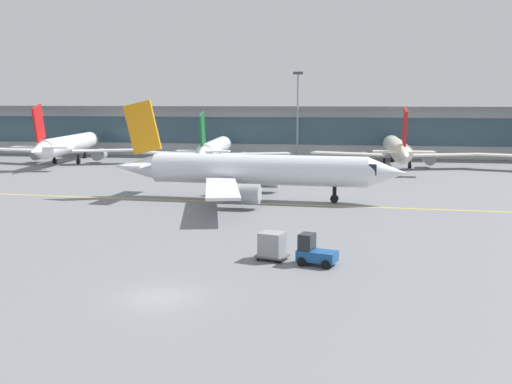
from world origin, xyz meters
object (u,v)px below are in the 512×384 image
at_px(gate_airplane_2, 214,149).
at_px(cargo_dolly_lead, 272,245).
at_px(taxiing_regional_jet, 255,170).
at_px(gate_airplane_1, 69,145).
at_px(gate_airplane_3, 397,149).
at_px(baggage_tug, 314,252).
at_px(apron_light_mast_1, 298,112).

relative_size(gate_airplane_2, cargo_dolly_lead, 11.13).
relative_size(taxiing_regional_jet, cargo_dolly_lead, 13.32).
distance_m(gate_airplane_1, gate_airplane_3, 55.54).
relative_size(gate_airplane_1, gate_airplane_2, 1.12).
xyz_separation_m(baggage_tug, cargo_dolly_lead, (-2.95, 0.90, 0.16)).
bearing_deg(gate_airplane_3, taxiing_regional_jet, 152.65).
distance_m(taxiing_regional_jet, cargo_dolly_lead, 25.46).
xyz_separation_m(taxiing_regional_jet, baggage_tug, (7.82, -25.79, -2.38)).
bearing_deg(gate_airplane_3, gate_airplane_1, 90.70).
relative_size(gate_airplane_3, apron_light_mast_1, 1.88).
bearing_deg(baggage_tug, gate_airplane_1, 144.04).
relative_size(gate_airplane_2, gate_airplane_3, 0.93).
distance_m(gate_airplane_1, apron_light_mast_1, 41.04).
xyz_separation_m(gate_airplane_3, cargo_dolly_lead, (-13.05, -60.30, -1.90)).
bearing_deg(apron_light_mast_1, gate_airplane_1, -161.34).
bearing_deg(apron_light_mast_1, gate_airplane_3, -34.87).
distance_m(taxiing_regional_jet, baggage_tug, 27.05).
height_order(taxiing_regional_jet, baggage_tug, taxiing_regional_jet).
relative_size(gate_airplane_2, apron_light_mast_1, 1.74).
distance_m(gate_airplane_1, gate_airplane_2, 25.71).
relative_size(gate_airplane_3, taxiing_regional_jet, 0.90).
bearing_deg(cargo_dolly_lead, gate_airplane_2, 122.79).
xyz_separation_m(gate_airplane_1, apron_light_mast_1, (38.53, 13.01, 5.55)).
height_order(baggage_tug, cargo_dolly_lead, baggage_tug).
relative_size(gate_airplane_3, baggage_tug, 10.26).
bearing_deg(cargo_dolly_lead, gate_airplane_3, 94.72).
bearing_deg(gate_airplane_1, taxiing_regional_jet, -137.21).
bearing_deg(gate_airplane_1, apron_light_mast_1, -76.22).
xyz_separation_m(gate_airplane_3, apron_light_mast_1, (-17.00, 11.85, 5.65)).
relative_size(gate_airplane_2, baggage_tug, 9.52).
xyz_separation_m(taxiing_regional_jet, apron_light_mast_1, (0.93, 47.26, 5.34)).
height_order(gate_airplane_2, baggage_tug, gate_airplane_2).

